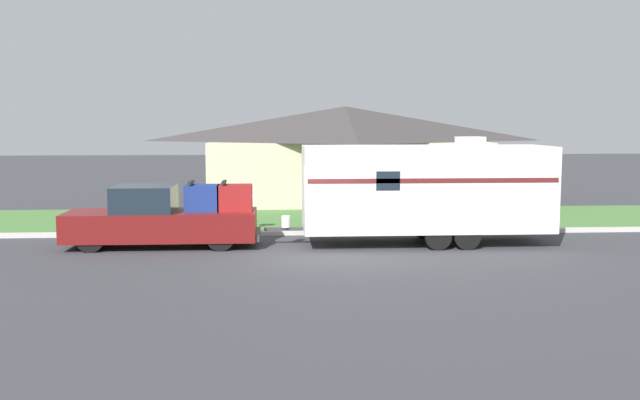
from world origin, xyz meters
TOP-DOWN VIEW (x-y plane):
  - ground_plane at (0.00, 0.00)m, footprint 120.00×120.00m
  - curb_strip at (0.00, 3.75)m, footprint 80.00×0.30m
  - lawn_strip at (0.00, 7.40)m, footprint 80.00×7.00m
  - house_across_street at (2.27, 14.03)m, footprint 13.56×7.99m
  - pickup_truck at (-4.44, 1.73)m, footprint 5.84×1.95m
  - travel_trailer at (3.60, 1.73)m, footprint 8.80×2.43m
  - mailbox at (-2.05, 4.55)m, footprint 0.48×0.20m

SIDE VIEW (x-z plane):
  - ground_plane at x=0.00m, z-range 0.00..0.00m
  - lawn_strip at x=0.00m, z-range 0.00..0.03m
  - curb_strip at x=0.00m, z-range 0.00..0.14m
  - pickup_truck at x=-4.44m, z-range -0.13..1.88m
  - mailbox at x=-2.05m, z-range 0.37..1.75m
  - travel_trailer at x=3.60m, z-range 0.08..3.41m
  - house_across_street at x=2.27m, z-range 0.08..4.59m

